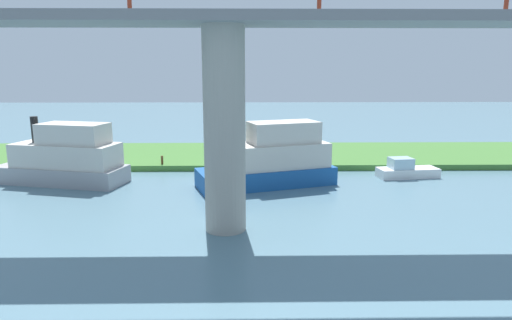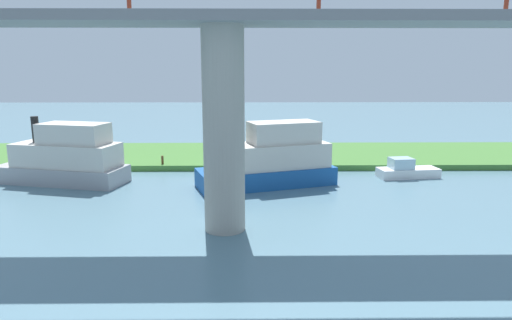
# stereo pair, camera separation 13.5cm
# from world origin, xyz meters

# --- Properties ---
(ground_plane) EXTENTS (160.00, 160.00, 0.00)m
(ground_plane) POSITION_xyz_m (0.00, 0.00, 0.00)
(ground_plane) COLOR slate
(grassy_bank) EXTENTS (80.00, 12.00, 0.50)m
(grassy_bank) POSITION_xyz_m (0.00, -6.00, 0.25)
(grassy_bank) COLOR #427533
(grassy_bank) RESTS_ON ground
(bridge_pylon) EXTENTS (2.19, 2.19, 10.76)m
(bridge_pylon) POSITION_xyz_m (1.24, 14.05, 5.38)
(bridge_pylon) COLOR #9E998E
(bridge_pylon) RESTS_ON ground
(bridge_span) EXTENTS (71.46, 4.30, 3.25)m
(bridge_span) POSITION_xyz_m (1.24, 14.04, 11.26)
(bridge_span) COLOR slate
(bridge_span) RESTS_ON bridge_pylon
(person_on_bank) EXTENTS (0.37, 0.37, 1.39)m
(person_on_bank) POSITION_xyz_m (-2.70, -1.44, 1.20)
(person_on_bank) COLOR #2D334C
(person_on_bank) RESTS_ON grassy_bank
(mooring_post) EXTENTS (0.20, 0.20, 0.73)m
(mooring_post) POSITION_xyz_m (7.46, -0.69, 0.86)
(mooring_post) COLOR brown
(mooring_post) RESTS_ON grassy_bank
(pontoon_yellow) EXTENTS (10.37, 5.51, 5.05)m
(pontoon_yellow) POSITION_xyz_m (14.00, 3.70, 1.87)
(pontoon_yellow) COLOR #99999E
(pontoon_yellow) RESTS_ON ground
(skiff_small) EXTENTS (10.73, 6.40, 5.20)m
(skiff_small) POSITION_xyz_m (-1.67, 4.61, 1.93)
(skiff_small) COLOR #195199
(skiff_small) RESTS_ON ground
(houseboat_blue) EXTENTS (5.01, 2.35, 1.61)m
(houseboat_blue) POSITION_xyz_m (-12.69, 2.34, 0.57)
(houseboat_blue) COLOR white
(houseboat_blue) RESTS_ON ground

